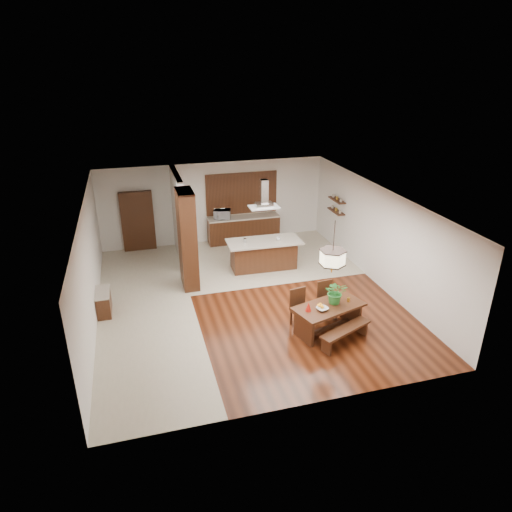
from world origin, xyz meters
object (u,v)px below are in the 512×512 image
object	(u,v)px
dining_table	(328,312)
range_hood	(264,194)
dining_bench	(345,336)
microwave	(222,214)
pendant_lantern	(333,248)
island_cup	(278,239)
dining_chair_right	(328,300)
foliage_plant	(336,292)
kitchen_island	(264,254)
fruit_bowl	(322,309)
hallway_console	(104,302)
dining_chair_left	(301,309)

from	to	relation	value
dining_table	range_hood	world-z (taller)	range_hood
dining_table	range_hood	xyz separation A→B (m)	(-0.48, 3.95, 1.94)
dining_bench	range_hood	xyz separation A→B (m)	(-0.67, 4.54, 2.26)
microwave	pendant_lantern	bearing A→B (deg)	-63.26
range_hood	microwave	size ratio (longest dim) A/B	1.53
island_cup	dining_chair_right	bearing A→B (deg)	-84.49
foliage_plant	microwave	distance (m)	6.49
range_hood	island_cup	xyz separation A→B (m)	(0.44, -0.13, -1.45)
dining_bench	foliage_plant	xyz separation A→B (m)	(0.01, 0.68, 0.81)
dining_table	kitchen_island	size ratio (longest dim) A/B	0.81
fruit_bowl	pendant_lantern	bearing A→B (deg)	31.71
hallway_console	dining_chair_left	xyz separation A→B (m)	(4.77, -2.01, 0.18)
pendant_lantern	dining_chair_right	bearing A→B (deg)	67.68
foliage_plant	kitchen_island	world-z (taller)	foliage_plant
hallway_console	dining_chair_right	world-z (taller)	dining_chair_right
dining_table	foliage_plant	size ratio (longest dim) A/B	3.20
hallway_console	kitchen_island	distance (m)	5.10
pendant_lantern	kitchen_island	world-z (taller)	pendant_lantern
kitchen_island	microwave	distance (m)	2.66
island_cup	dining_table	bearing A→B (deg)	-89.27
dining_table	dining_bench	bearing A→B (deg)	-73.03
dining_chair_right	range_hood	xyz separation A→B (m)	(-0.74, 3.32, 1.98)
range_hood	pendant_lantern	bearing A→B (deg)	-83.01
dining_bench	dining_chair_right	distance (m)	1.26
foliage_plant	dining_chair_left	bearing A→B (deg)	158.72
fruit_bowl	dining_table	bearing A→B (deg)	31.71
dining_table	pendant_lantern	xyz separation A→B (m)	(0.00, 0.00, 1.72)
range_hood	dining_chair_right	bearing A→B (deg)	-77.38
foliage_plant	microwave	xyz separation A→B (m)	(-1.50, 6.31, 0.10)
dining_chair_left	kitchen_island	size ratio (longest dim) A/B	0.42
pendant_lantern	fruit_bowl	xyz separation A→B (m)	(-0.24, -0.15, -1.49)
island_cup	microwave	bearing A→B (deg)	116.06
dining_bench	pendant_lantern	bearing A→B (deg)	106.97
dining_chair_left	island_cup	world-z (taller)	island_cup
range_hood	microwave	bearing A→B (deg)	108.61
range_hood	microwave	distance (m)	2.91
dining_chair_left	pendant_lantern	world-z (taller)	pendant_lantern
hallway_console	dining_chair_right	distance (m)	5.87
hallway_console	dining_bench	xyz separation A→B (m)	(5.52, -2.99, -0.11)
dining_chair_left	microwave	world-z (taller)	microwave
hallway_console	foliage_plant	xyz separation A→B (m)	(5.53, -2.31, 0.70)
foliage_plant	microwave	bearing A→B (deg)	103.39
dining_chair_right	fruit_bowl	distance (m)	0.96
dining_chair_left	fruit_bowl	distance (m)	0.67
foliage_plant	pendant_lantern	bearing A→B (deg)	-157.35
dining_bench	dining_chair_right	world-z (taller)	dining_chair_right
microwave	dining_bench	bearing A→B (deg)	-62.79
kitchen_island	dining_table	bearing A→B (deg)	-81.43
island_cup	dining_chair_left	bearing A→B (deg)	-98.57
dining_table	dining_chair_left	size ratio (longest dim) A/B	1.92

